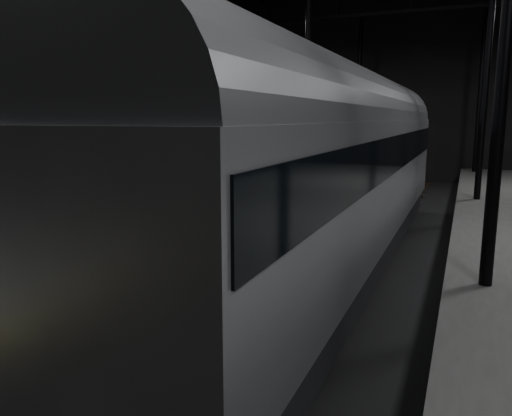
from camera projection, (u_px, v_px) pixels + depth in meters
The scene contains 6 objects.
ground at pixel (345, 261), 15.56m from camera, with size 44.00×44.00×0.00m, color black.
platform_left at pixel (144, 225), 18.33m from camera, with size 9.00×43.80×1.00m, color #50504D.
tactile_strip at pixel (250, 221), 16.62m from camera, with size 0.50×43.80×0.01m, color olive.
track at pixel (345, 259), 15.54m from camera, with size 2.40×43.00×0.24m.
train at pixel (342, 161), 14.19m from camera, with size 3.19×21.35×5.71m.
woman at pixel (69, 220), 12.44m from camera, with size 0.64×0.42×1.76m, color #95845B.
Camera 1 is at (3.25, -14.92, 4.39)m, focal length 35.00 mm.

